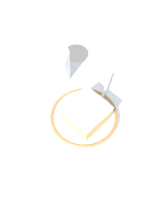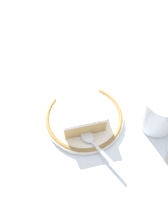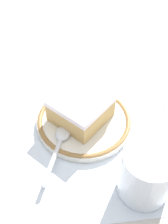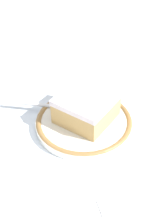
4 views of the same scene
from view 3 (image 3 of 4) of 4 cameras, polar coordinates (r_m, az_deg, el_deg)
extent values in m
plane|color=#B7B2A8|center=(0.55, 3.71, -2.85)|extent=(2.40, 2.40, 0.00)
cube|color=silver|center=(0.55, 3.72, -2.80)|extent=(0.43, 0.37, 0.00)
cylinder|color=silver|center=(0.55, 0.00, -1.87)|extent=(0.18, 0.18, 0.01)
torus|color=olive|center=(0.54, 0.00, -1.63)|extent=(0.18, 0.18, 0.01)
cube|color=tan|center=(0.53, -0.65, 0.34)|extent=(0.13, 0.13, 0.04)
cube|color=white|center=(0.51, -0.68, 2.25)|extent=(0.13, 0.13, 0.01)
ellipsoid|color=silver|center=(0.52, -4.15, -4.19)|extent=(0.04, 0.04, 0.01)
cylinder|color=silver|center=(0.48, -6.30, -9.86)|extent=(0.04, 0.09, 0.01)
cylinder|color=silver|center=(0.45, 12.18, -11.80)|extent=(0.08, 0.08, 0.09)
cylinder|color=#B7722D|center=(0.47, 11.58, -13.76)|extent=(0.07, 0.07, 0.03)
camera|label=1|loc=(0.64, -4.46, 55.73)|focal=35.77mm
camera|label=2|loc=(0.32, -81.62, 36.49)|focal=42.78mm
camera|label=4|loc=(0.54, 63.31, 24.61)|focal=52.41mm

